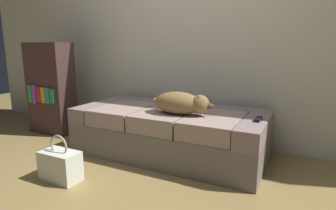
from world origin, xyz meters
TOP-DOWN VIEW (x-y plane):
  - ground_plane at (0.00, 0.00)m, footprint 10.00×10.00m
  - back_wall at (0.00, 1.55)m, footprint 6.40×0.10m
  - couch at (0.00, 0.99)m, footprint 1.82×0.88m
  - dog_tan at (0.18, 0.85)m, footprint 0.59×0.27m
  - tv_remote at (0.83, 0.93)m, footprint 0.04×0.15m
  - handbag at (-0.53, 0.08)m, footprint 0.32×0.18m
  - bookshelf at (-1.63, 0.99)m, footprint 0.56×0.30m

SIDE VIEW (x-z plane):
  - ground_plane at x=0.00m, z-range 0.00..0.00m
  - handbag at x=-0.53m, z-range -0.06..0.31m
  - couch at x=0.00m, z-range 0.00..0.46m
  - tv_remote at x=0.83m, z-range 0.46..0.48m
  - bookshelf at x=-1.63m, z-range 0.00..1.10m
  - dog_tan at x=0.18m, z-range 0.46..0.66m
  - back_wall at x=0.00m, z-range 0.00..2.80m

